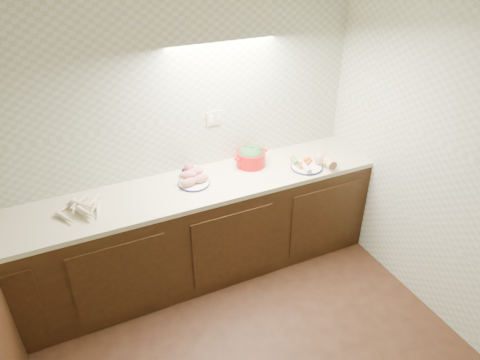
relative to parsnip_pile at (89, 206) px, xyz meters
name	(u,v)px	position (x,y,z in m)	size (l,w,h in m)	color
room	(250,223)	(0.56, -1.51, 0.70)	(3.60, 3.60, 2.60)	black
counter	(102,343)	(-0.12, -0.83, -0.48)	(3.60, 3.60, 0.90)	black
parsnip_pile	(89,206)	(0.00, 0.00, 0.00)	(0.36, 0.37, 0.08)	beige
sweet_potato_plate	(193,179)	(0.82, 0.02, 0.01)	(0.26, 0.26, 0.12)	#12163A
onion_bowl	(191,172)	(0.84, 0.13, 0.02)	(0.16, 0.16, 0.13)	black
dutch_oven	(251,156)	(1.37, 0.11, 0.06)	(0.32, 0.30, 0.18)	#C4060A
veg_plate	(313,162)	(1.84, -0.14, 0.02)	(0.35, 0.30, 0.13)	#12163A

